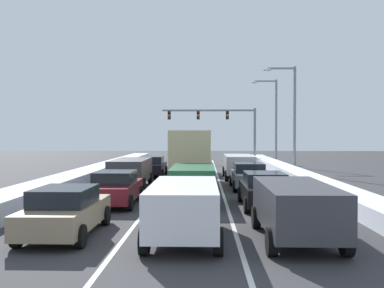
{
  "coord_description": "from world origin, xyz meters",
  "views": [
    {
      "loc": [
        0.71,
        -6.29,
        3.13
      ],
      "look_at": [
        -0.47,
        35.91,
        2.22
      ],
      "focal_mm": 41.19,
      "sensor_mm": 36.0,
      "label": 1
    }
  ],
  "objects_px": {
    "sedan_black_right_lane_second": "(264,190)",
    "sedan_maroon_left_lane_second": "(116,188)",
    "suv_red_center_lane_fourth": "(197,161)",
    "street_lamp_right_near": "(290,110)",
    "sedan_tan_left_lane_nearest": "(66,211)",
    "street_lamp_right_mid": "(273,115)",
    "suv_green_center_lane_second": "(193,181)",
    "sedan_black_left_lane_fourth": "(152,166)",
    "suv_charcoal_left_lane_third": "(131,170)",
    "sedan_gray_right_lane_third": "(249,176)",
    "suv_charcoal_right_lane_nearest": "(295,206)",
    "traffic_light_gantry": "(222,121)",
    "suv_silver_right_lane_fourth": "(239,164)",
    "box_truck_center_lane_third": "(191,154)",
    "suv_white_center_lane_nearest": "(184,206)"
  },
  "relations": [
    {
      "from": "sedan_black_left_lane_fourth",
      "to": "traffic_light_gantry",
      "type": "relative_size",
      "value": 0.41
    },
    {
      "from": "sedan_gray_right_lane_third",
      "to": "suv_green_center_lane_second",
      "type": "relative_size",
      "value": 0.92
    },
    {
      "from": "sedan_black_right_lane_second",
      "to": "suv_red_center_lane_fourth",
      "type": "bearing_deg",
      "value": 101.12
    },
    {
      "from": "sedan_black_left_lane_fourth",
      "to": "street_lamp_right_near",
      "type": "distance_m",
      "value": 12.02
    },
    {
      "from": "sedan_black_right_lane_second",
      "to": "box_truck_center_lane_third",
      "type": "bearing_deg",
      "value": 112.08
    },
    {
      "from": "suv_green_center_lane_second",
      "to": "sedan_black_left_lane_fourth",
      "type": "xyz_separation_m",
      "value": [
        -3.4,
        12.72,
        -0.25
      ]
    },
    {
      "from": "sedan_gray_right_lane_third",
      "to": "sedan_tan_left_lane_nearest",
      "type": "relative_size",
      "value": 1.0
    },
    {
      "from": "sedan_black_left_lane_fourth",
      "to": "street_lamp_right_near",
      "type": "bearing_deg",
      "value": 14.54
    },
    {
      "from": "box_truck_center_lane_third",
      "to": "sedan_black_left_lane_fourth",
      "type": "xyz_separation_m",
      "value": [
        -3.1,
        5.5,
        -1.14
      ]
    },
    {
      "from": "sedan_tan_left_lane_nearest",
      "to": "suv_charcoal_left_lane_third",
      "type": "height_order",
      "value": "suv_charcoal_left_lane_third"
    },
    {
      "from": "sedan_gray_right_lane_third",
      "to": "sedan_maroon_left_lane_second",
      "type": "relative_size",
      "value": 1.0
    },
    {
      "from": "suv_silver_right_lane_fourth",
      "to": "suv_red_center_lane_fourth",
      "type": "height_order",
      "value": "same"
    },
    {
      "from": "sedan_gray_right_lane_third",
      "to": "suv_green_center_lane_second",
      "type": "height_order",
      "value": "suv_green_center_lane_second"
    },
    {
      "from": "suv_charcoal_left_lane_third",
      "to": "suv_silver_right_lane_fourth",
      "type": "bearing_deg",
      "value": 37.66
    },
    {
      "from": "suv_charcoal_right_lane_nearest",
      "to": "sedan_gray_right_lane_third",
      "type": "distance_m",
      "value": 12.32
    },
    {
      "from": "suv_red_center_lane_fourth",
      "to": "street_lamp_right_mid",
      "type": "relative_size",
      "value": 0.57
    },
    {
      "from": "suv_white_center_lane_nearest",
      "to": "box_truck_center_lane_third",
      "type": "bearing_deg",
      "value": 90.88
    },
    {
      "from": "suv_red_center_lane_fourth",
      "to": "street_lamp_right_near",
      "type": "height_order",
      "value": "street_lamp_right_near"
    },
    {
      "from": "street_lamp_right_near",
      "to": "street_lamp_right_mid",
      "type": "distance_m",
      "value": 9.03
    },
    {
      "from": "suv_charcoal_right_lane_nearest",
      "to": "sedan_black_left_lane_fourth",
      "type": "height_order",
      "value": "suv_charcoal_right_lane_nearest"
    },
    {
      "from": "sedan_maroon_left_lane_second",
      "to": "street_lamp_right_mid",
      "type": "distance_m",
      "value": 27.86
    },
    {
      "from": "suv_charcoal_left_lane_third",
      "to": "street_lamp_right_mid",
      "type": "height_order",
      "value": "street_lamp_right_mid"
    },
    {
      "from": "street_lamp_right_near",
      "to": "sedan_black_right_lane_second",
      "type": "bearing_deg",
      "value": -104.6
    },
    {
      "from": "suv_red_center_lane_fourth",
      "to": "suv_green_center_lane_second",
      "type": "bearing_deg",
      "value": -89.62
    },
    {
      "from": "suv_green_center_lane_second",
      "to": "suv_charcoal_left_lane_third",
      "type": "height_order",
      "value": "same"
    },
    {
      "from": "sedan_tan_left_lane_nearest",
      "to": "street_lamp_right_mid",
      "type": "relative_size",
      "value": 0.52
    },
    {
      "from": "traffic_light_gantry",
      "to": "sedan_tan_left_lane_nearest",
      "type": "bearing_deg",
      "value": -99.51
    },
    {
      "from": "suv_white_center_lane_nearest",
      "to": "sedan_black_left_lane_fourth",
      "type": "relative_size",
      "value": 1.09
    },
    {
      "from": "sedan_black_right_lane_second",
      "to": "sedan_maroon_left_lane_second",
      "type": "bearing_deg",
      "value": 176.08
    },
    {
      "from": "suv_red_center_lane_fourth",
      "to": "traffic_light_gantry",
      "type": "relative_size",
      "value": 0.45
    },
    {
      "from": "sedan_gray_right_lane_third",
      "to": "suv_charcoal_left_lane_third",
      "type": "xyz_separation_m",
      "value": [
        -6.9,
        0.57,
        0.25
      ]
    },
    {
      "from": "suv_charcoal_right_lane_nearest",
      "to": "street_lamp_right_mid",
      "type": "distance_m",
      "value": 32.22
    },
    {
      "from": "box_truck_center_lane_third",
      "to": "suv_red_center_lane_fourth",
      "type": "bearing_deg",
      "value": 88.53
    },
    {
      "from": "sedan_gray_right_lane_third",
      "to": "suv_charcoal_left_lane_third",
      "type": "distance_m",
      "value": 6.93
    },
    {
      "from": "suv_silver_right_lane_fourth",
      "to": "suv_white_center_lane_nearest",
      "type": "xyz_separation_m",
      "value": [
        -3.05,
        -18.15,
        0.0
      ]
    },
    {
      "from": "suv_charcoal_left_lane_third",
      "to": "sedan_black_left_lane_fourth",
      "type": "height_order",
      "value": "suv_charcoal_left_lane_third"
    },
    {
      "from": "suv_green_center_lane_second",
      "to": "sedan_maroon_left_lane_second",
      "type": "bearing_deg",
      "value": -168.23
    },
    {
      "from": "suv_silver_right_lane_fourth",
      "to": "suv_green_center_lane_second",
      "type": "height_order",
      "value": "same"
    },
    {
      "from": "suv_green_center_lane_second",
      "to": "box_truck_center_lane_third",
      "type": "distance_m",
      "value": 7.27
    },
    {
      "from": "suv_charcoal_right_lane_nearest",
      "to": "box_truck_center_lane_third",
      "type": "xyz_separation_m",
      "value": [
        -3.51,
        14.32,
        0.88
      ]
    },
    {
      "from": "suv_charcoal_right_lane_nearest",
      "to": "sedan_maroon_left_lane_second",
      "type": "relative_size",
      "value": 1.09
    },
    {
      "from": "suv_green_center_lane_second",
      "to": "traffic_light_gantry",
      "type": "height_order",
      "value": "traffic_light_gantry"
    },
    {
      "from": "sedan_maroon_left_lane_second",
      "to": "suv_red_center_lane_fourth",
      "type": "bearing_deg",
      "value": 78.11
    },
    {
      "from": "sedan_tan_left_lane_nearest",
      "to": "street_lamp_right_near",
      "type": "xyz_separation_m",
      "value": [
        11.22,
        22.17,
        4.35
      ]
    },
    {
      "from": "sedan_gray_right_lane_third",
      "to": "suv_red_center_lane_fourth",
      "type": "relative_size",
      "value": 0.92
    },
    {
      "from": "sedan_black_right_lane_second",
      "to": "suv_red_center_lane_fourth",
      "type": "xyz_separation_m",
      "value": [
        -3.19,
        16.25,
        0.25
      ]
    },
    {
      "from": "sedan_black_right_lane_second",
      "to": "suv_charcoal_left_lane_third",
      "type": "xyz_separation_m",
      "value": [
        -6.93,
        6.94,
        0.25
      ]
    },
    {
      "from": "box_truck_center_lane_third",
      "to": "suv_charcoal_left_lane_third",
      "type": "xyz_separation_m",
      "value": [
        -3.53,
        -1.43,
        -0.88
      ]
    },
    {
      "from": "suv_charcoal_right_lane_nearest",
      "to": "suv_green_center_lane_second",
      "type": "bearing_deg",
      "value": 114.29
    },
    {
      "from": "sedan_black_right_lane_second",
      "to": "sedan_maroon_left_lane_second",
      "type": "xyz_separation_m",
      "value": [
        -6.52,
        0.45,
        0.0
      ]
    }
  ]
}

